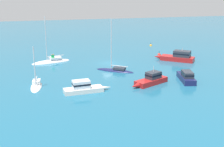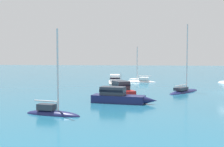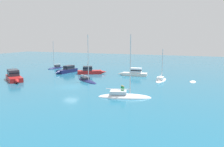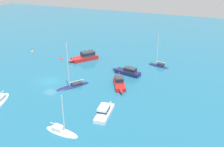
{
  "view_description": "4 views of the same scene",
  "coord_description": "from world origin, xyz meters",
  "px_view_note": "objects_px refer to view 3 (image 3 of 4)",
  "views": [
    {
      "loc": [
        13.25,
        58.03,
        15.06
      ],
      "look_at": [
        1.62,
        9.1,
        0.55
      ],
      "focal_mm": 49.8,
      "sensor_mm": 36.0,
      "label": 1
    },
    {
      "loc": [
        -44.94,
        11.75,
        5.7
      ],
      "look_at": [
        1.34,
        15.73,
        2.43
      ],
      "focal_mm": 52.84,
      "sensor_mm": 36.0,
      "label": 2
    },
    {
      "loc": [
        20.99,
        -33.98,
        8.69
      ],
      "look_at": [
        3.97,
        10.24,
        1.11
      ],
      "focal_mm": 36.19,
      "sensor_mm": 36.0,
      "label": 3
    },
    {
      "loc": [
        40.79,
        30.41,
        23.65
      ],
      "look_at": [
        -5.21,
        12.09,
        1.65
      ],
      "focal_mm": 41.72,
      "sensor_mm": 36.0,
      "label": 4
    }
  ],
  "objects_px": {
    "dinghy": "(193,82)",
    "yacht_2": "(161,80)",
    "powerboat": "(135,73)",
    "sailboat": "(56,68)",
    "yacht": "(87,80)",
    "powerboat_1": "(67,70)",
    "motor_cruiser": "(90,71)",
    "launch": "(14,76)",
    "yacht_1": "(124,97)"
  },
  "relations": [
    {
      "from": "powerboat",
      "to": "sailboat",
      "type": "distance_m",
      "value": 24.41
    },
    {
      "from": "yacht_1",
      "to": "yacht",
      "type": "bearing_deg",
      "value": 124.23
    },
    {
      "from": "motor_cruiser",
      "to": "yacht_1",
      "type": "relative_size",
      "value": 0.71
    },
    {
      "from": "motor_cruiser",
      "to": "dinghy",
      "type": "relative_size",
      "value": 2.59
    },
    {
      "from": "motor_cruiser",
      "to": "launch",
      "type": "xyz_separation_m",
      "value": [
        -10.7,
        -13.19,
        0.15
      ]
    },
    {
      "from": "yacht",
      "to": "launch",
      "type": "xyz_separation_m",
      "value": [
        -14.3,
        -4.61,
        0.69
      ]
    },
    {
      "from": "yacht_1",
      "to": "sailboat",
      "type": "height_order",
      "value": "yacht_1"
    },
    {
      "from": "yacht",
      "to": "powerboat",
      "type": "bearing_deg",
      "value": 89.99
    },
    {
      "from": "yacht",
      "to": "powerboat",
      "type": "relative_size",
      "value": 1.36
    },
    {
      "from": "powerboat_1",
      "to": "dinghy",
      "type": "bearing_deg",
      "value": 99.07
    },
    {
      "from": "yacht",
      "to": "yacht_2",
      "type": "relative_size",
      "value": 1.43
    },
    {
      "from": "launch",
      "to": "motor_cruiser",
      "type": "bearing_deg",
      "value": 88.55
    },
    {
      "from": "powerboat",
      "to": "yacht_1",
      "type": "distance_m",
      "value": 19.5
    },
    {
      "from": "motor_cruiser",
      "to": "powerboat_1",
      "type": "xyz_separation_m",
      "value": [
        -6.16,
        -0.36,
        -0.01
      ]
    },
    {
      "from": "powerboat",
      "to": "powerboat_1",
      "type": "xyz_separation_m",
      "value": [
        -16.95,
        -1.73,
        0.0
      ]
    },
    {
      "from": "powerboat",
      "to": "launch",
      "type": "bearing_deg",
      "value": 28.44
    },
    {
      "from": "yacht",
      "to": "dinghy",
      "type": "xyz_separation_m",
      "value": [
        19.97,
        6.82,
        -0.17
      ]
    },
    {
      "from": "yacht_1",
      "to": "yacht_2",
      "type": "distance_m",
      "value": 15.32
    },
    {
      "from": "powerboat",
      "to": "powerboat_1",
      "type": "distance_m",
      "value": 17.04
    },
    {
      "from": "motor_cruiser",
      "to": "yacht_1",
      "type": "distance_m",
      "value": 22.93
    },
    {
      "from": "yacht_1",
      "to": "powerboat_1",
      "type": "height_order",
      "value": "yacht_1"
    },
    {
      "from": "yacht_1",
      "to": "yacht_2",
      "type": "height_order",
      "value": "yacht_1"
    },
    {
      "from": "yacht",
      "to": "yacht_2",
      "type": "bearing_deg",
      "value": 58.69
    },
    {
      "from": "dinghy",
      "to": "yacht_1",
      "type": "height_order",
      "value": "yacht_1"
    },
    {
      "from": "powerboat_1",
      "to": "yacht",
      "type": "bearing_deg",
      "value": 61.67
    },
    {
      "from": "dinghy",
      "to": "launch",
      "type": "distance_m",
      "value": 36.13
    },
    {
      "from": "dinghy",
      "to": "sailboat",
      "type": "height_order",
      "value": "sailboat"
    },
    {
      "from": "yacht",
      "to": "motor_cruiser",
      "type": "height_order",
      "value": "yacht"
    },
    {
      "from": "dinghy",
      "to": "powerboat_1",
      "type": "distance_m",
      "value": 29.76
    },
    {
      "from": "sailboat",
      "to": "powerboat_1",
      "type": "height_order",
      "value": "sailboat"
    },
    {
      "from": "motor_cruiser",
      "to": "powerboat_1",
      "type": "distance_m",
      "value": 6.17
    },
    {
      "from": "powerboat",
      "to": "yacht_2",
      "type": "height_order",
      "value": "yacht_2"
    },
    {
      "from": "yacht",
      "to": "sailboat",
      "type": "relative_size",
      "value": 1.21
    },
    {
      "from": "powerboat",
      "to": "yacht_1",
      "type": "height_order",
      "value": "yacht_1"
    },
    {
      "from": "yacht_2",
      "to": "dinghy",
      "type": "bearing_deg",
      "value": -75.83
    },
    {
      "from": "powerboat",
      "to": "motor_cruiser",
      "type": "bearing_deg",
      "value": 1.58
    },
    {
      "from": "yacht_1",
      "to": "launch",
      "type": "relative_size",
      "value": 1.29
    },
    {
      "from": "powerboat",
      "to": "sailboat",
      "type": "height_order",
      "value": "sailboat"
    },
    {
      "from": "dinghy",
      "to": "sailboat",
      "type": "distance_m",
      "value": 37.53
    },
    {
      "from": "motor_cruiser",
      "to": "launch",
      "type": "height_order",
      "value": "motor_cruiser"
    },
    {
      "from": "dinghy",
      "to": "yacht_1",
      "type": "xyz_separation_m",
      "value": [
        -9.08,
        -16.0,
        0.11
      ]
    },
    {
      "from": "dinghy",
      "to": "launch",
      "type": "bearing_deg",
      "value": 111.08
    },
    {
      "from": "motor_cruiser",
      "to": "sailboat",
      "type": "height_order",
      "value": "sailboat"
    },
    {
      "from": "dinghy",
      "to": "yacht_2",
      "type": "bearing_deg",
      "value": 101.68
    },
    {
      "from": "yacht",
      "to": "yacht_1",
      "type": "relative_size",
      "value": 1.0
    },
    {
      "from": "yacht",
      "to": "sailboat",
      "type": "bearing_deg",
      "value": 176.95
    },
    {
      "from": "powerboat",
      "to": "yacht_1",
      "type": "relative_size",
      "value": 0.73
    },
    {
      "from": "powerboat",
      "to": "yacht",
      "type": "bearing_deg",
      "value": 48.47
    },
    {
      "from": "powerboat_1",
      "to": "yacht_2",
      "type": "distance_m",
      "value": 23.75
    },
    {
      "from": "yacht_1",
      "to": "powerboat_1",
      "type": "bearing_deg",
      "value": 124.25
    }
  ]
}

